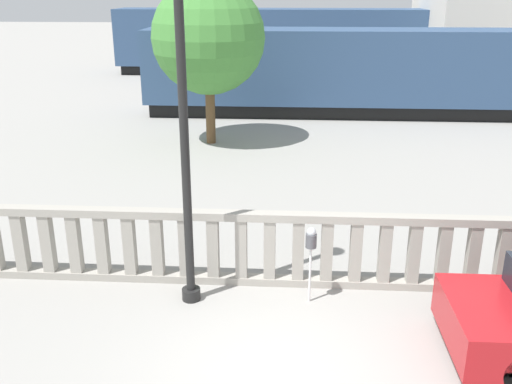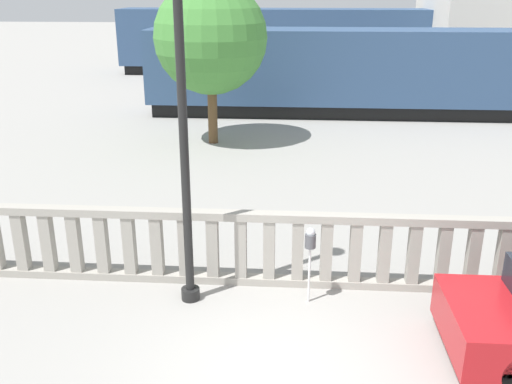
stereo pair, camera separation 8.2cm
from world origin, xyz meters
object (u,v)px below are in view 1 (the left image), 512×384
object	(u,v)px
parking_meter	(311,243)
train_near	(387,71)
lamppost	(182,82)
train_far	(321,40)
tree_left	(208,38)

from	to	relation	value
parking_meter	train_near	size ratio (longest dim) A/B	0.07
lamppost	train_far	bearing A→B (deg)	83.00
lamppost	parking_meter	xyz separation A→B (m)	(2.01, 0.06, -2.60)
train_near	train_far	distance (m)	11.89
train_far	tree_left	distance (m)	17.15
lamppost	train_far	xyz separation A→B (m)	(3.29, 26.82, -1.70)
parking_meter	train_far	xyz separation A→B (m)	(1.29, 26.76, 0.89)
tree_left	train_far	bearing A→B (deg)	75.14
parking_meter	tree_left	distance (m)	10.97
lamppost	train_near	bearing A→B (deg)	70.22
train_near	train_far	bearing A→B (deg)	100.42
train_near	train_far	world-z (taller)	train_far
lamppost	parking_meter	size ratio (longest dim) A/B	4.82
train_near	tree_left	world-z (taller)	tree_left
lamppost	train_far	size ratio (longest dim) A/B	0.27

